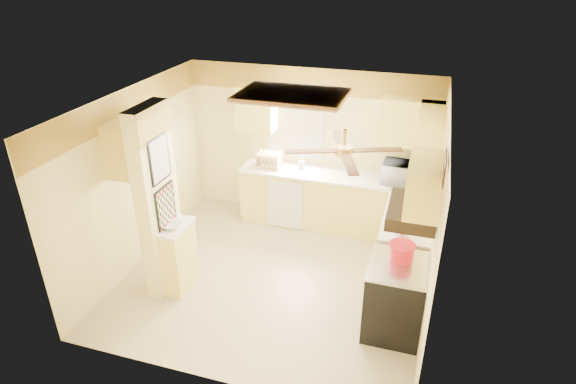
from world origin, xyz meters
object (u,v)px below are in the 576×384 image
(bowl, at_px, (171,226))
(stove, at_px, (395,297))
(dutch_oven, at_px, (402,252))
(microwave, at_px, (402,173))
(kettle, at_px, (403,229))

(bowl, bearing_deg, stove, 1.03)
(dutch_oven, bearing_deg, bowl, -176.39)
(stove, xyz_separation_m, bowl, (-2.83, -0.05, 0.51))
(microwave, distance_m, kettle, 1.56)
(bowl, relative_size, dutch_oven, 0.79)
(stove, height_order, dutch_oven, dutch_oven)
(dutch_oven, height_order, kettle, kettle)
(dutch_oven, xyz_separation_m, kettle, (-0.03, 0.45, 0.04))
(microwave, distance_m, bowl, 3.45)
(microwave, relative_size, kettle, 2.36)
(dutch_oven, relative_size, kettle, 1.22)
(bowl, bearing_deg, dutch_oven, 3.61)
(dutch_oven, bearing_deg, kettle, 93.74)
(microwave, height_order, kettle, microwave)
(stove, xyz_separation_m, microwave, (-0.16, 2.13, 0.64))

